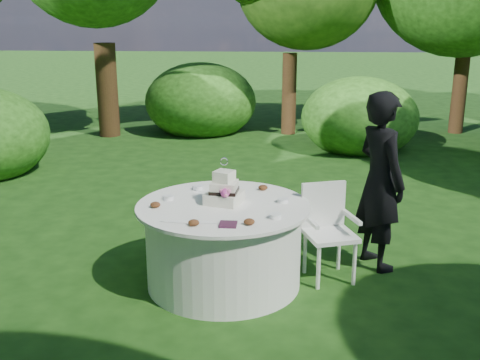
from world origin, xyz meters
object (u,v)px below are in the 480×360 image
(cake, at_px, (224,191))
(chair, at_px, (327,224))
(guest, at_px, (380,181))
(table, at_px, (224,244))
(napkins, at_px, (228,224))

(cake, xyz_separation_m, chair, (0.94, 0.21, -0.36))
(guest, bearing_deg, cake, 83.42)
(guest, relative_size, cake, 4.12)
(chair, bearing_deg, guest, 29.38)
(cake, bearing_deg, chair, 12.62)
(table, distance_m, cake, 0.50)
(napkins, xyz_separation_m, guest, (1.36, 1.06, 0.09))
(napkins, xyz_separation_m, table, (-0.10, 0.53, -0.39))
(napkins, relative_size, chair, 0.16)
(napkins, bearing_deg, guest, 38.07)
(guest, xyz_separation_m, table, (-1.46, -0.54, -0.48))
(napkins, relative_size, guest, 0.08)
(cake, relative_size, chair, 0.47)
(napkins, relative_size, table, 0.09)
(napkins, height_order, table, napkins)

